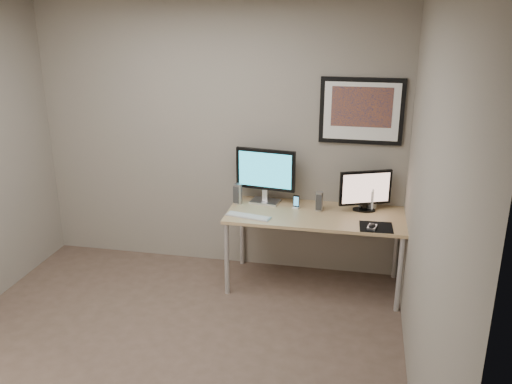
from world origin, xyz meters
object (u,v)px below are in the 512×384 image
(speaker_left, at_px, (238,194))
(monitor_tv, at_px, (365,190))
(monitor_large, at_px, (265,173))
(framed_art, at_px, (361,111))
(keyboard, at_px, (248,216))
(phone_dock, at_px, (296,202))
(fan_unit, at_px, (368,197))
(desk, at_px, (315,220))
(speaker_right, at_px, (319,201))

(speaker_left, bearing_deg, monitor_tv, 18.02)
(monitor_large, height_order, monitor_tv, monitor_large)
(framed_art, xyz_separation_m, speaker_left, (-1.10, -0.21, -0.79))
(framed_art, height_order, keyboard, framed_art)
(framed_art, distance_m, monitor_tv, 0.71)
(phone_dock, distance_m, fan_unit, 0.66)
(monitor_large, relative_size, fan_unit, 2.72)
(speaker_left, relative_size, fan_unit, 0.93)
(speaker_left, relative_size, keyboard, 0.48)
(monitor_tv, relative_size, phone_dock, 3.62)
(desk, distance_m, fan_unit, 0.54)
(speaker_right, xyz_separation_m, phone_dock, (-0.21, 0.01, -0.03))
(monitor_tv, height_order, speaker_left, monitor_tv)
(desk, bearing_deg, phone_dock, 152.11)
(desk, xyz_separation_m, phone_dock, (-0.19, 0.10, 0.13))
(framed_art, bearing_deg, phone_dock, -156.86)
(monitor_tv, relative_size, speaker_right, 2.59)
(keyboard, bearing_deg, desk, 30.94)
(keyboard, bearing_deg, speaker_right, 37.45)
(desk, xyz_separation_m, framed_art, (0.35, 0.33, 0.96))
(desk, xyz_separation_m, speaker_left, (-0.75, 0.12, 0.16))
(speaker_left, bearing_deg, desk, 7.07)
(monitor_tv, height_order, phone_dock, monitor_tv)
(desk, distance_m, framed_art, 1.07)
(desk, height_order, monitor_tv, monitor_tv)
(desk, xyz_separation_m, monitor_large, (-0.50, 0.20, 0.36))
(monitor_tv, xyz_separation_m, keyboard, (-1.01, -0.36, -0.20))
(speaker_right, bearing_deg, framed_art, 36.74)
(desk, bearing_deg, speaker_left, 171.11)
(monitor_tv, relative_size, fan_unit, 2.19)
(framed_art, distance_m, keyboard, 1.39)
(speaker_left, relative_size, speaker_right, 1.10)
(monitor_tv, relative_size, speaker_left, 2.36)
(fan_unit, bearing_deg, keyboard, -137.17)
(desk, xyz_separation_m, monitor_tv, (0.43, 0.16, 0.27))
(phone_dock, distance_m, keyboard, 0.50)
(framed_art, relative_size, keyboard, 1.82)
(speaker_left, height_order, keyboard, speaker_left)
(desk, relative_size, speaker_right, 8.94)
(keyboard, height_order, fan_unit, fan_unit)
(speaker_right, xyz_separation_m, keyboard, (-0.61, -0.29, -0.08))
(desk, relative_size, speaker_left, 8.14)
(speaker_right, height_order, phone_dock, speaker_right)
(phone_dock, relative_size, fan_unit, 0.60)
(monitor_large, height_order, speaker_left, monitor_large)
(fan_unit, bearing_deg, monitor_large, -157.48)
(speaker_left, xyz_separation_m, speaker_right, (0.77, -0.03, -0.01))
(framed_art, distance_m, fan_unit, 0.80)
(framed_art, bearing_deg, monitor_tv, -64.88)
(speaker_left, xyz_separation_m, phone_dock, (0.56, -0.02, -0.03))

